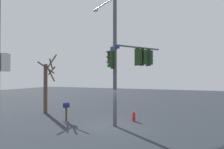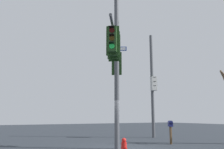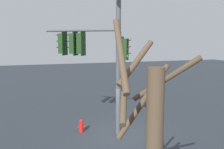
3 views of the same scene
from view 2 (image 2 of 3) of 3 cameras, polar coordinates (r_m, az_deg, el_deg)
The scene contains 5 objects.
ground_plane at distance 13.19m, azimuth 2.14°, elevation -17.18°, with size 80.00×80.00×0.00m, color #2B3138.
main_signal_pole_assembly at distance 12.40m, azimuth 1.42°, elevation 5.33°, with size 4.09×5.09×9.11m.
secondary_pole_assembly at distance 19.82m, azimuth 9.68°, elevation -2.31°, with size 0.80×0.57×8.45m.
fire_hydrant at distance 10.98m, azimuth 2.87°, elevation -16.83°, with size 0.38×0.24×0.73m.
mailbox at distance 15.42m, azimuth 13.72°, elevation -11.72°, with size 0.50×0.43×1.41m.
Camera 2 is at (-11.08, 6.95, 1.67)m, focal length 38.42 mm.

